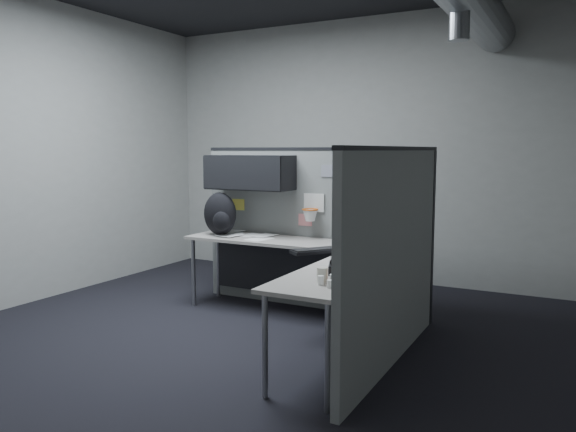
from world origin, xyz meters
The scene contains 12 objects.
room centered at (0.56, 0.00, 2.10)m, with size 5.62×5.62×3.22m.
partition_back centered at (-0.25, 1.23, 1.00)m, with size 2.44×0.42×1.63m.
partition_right centered at (1.10, 0.22, 0.82)m, with size 0.07×2.23×1.63m.
desk centered at (0.15, 0.70, 0.61)m, with size 2.31×2.11×0.73m.
monitor centered at (0.78, 0.90, 1.00)m, with size 0.60×0.60×0.52m.
keyboard centered at (0.33, 0.49, 0.75)m, with size 0.39×0.44×0.04m.
mouse centered at (0.76, 0.32, 0.75)m, with size 0.25×0.27×0.05m.
phone centered at (0.83, -0.12, 0.77)m, with size 0.29×0.31×0.12m.
bottles centered at (0.89, -0.51, 0.76)m, with size 0.13×0.18×0.08m.
cup centered at (0.82, -0.47, 0.78)m, with size 0.07×0.07×0.10m, color beige.
papers centered at (-0.73, 1.03, 0.74)m, with size 0.73×0.54×0.02m.
backpack centered at (-0.96, 0.94, 0.94)m, with size 0.43×0.38×0.44m.
Camera 1 is at (2.31, -3.80, 1.60)m, focal length 35.00 mm.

